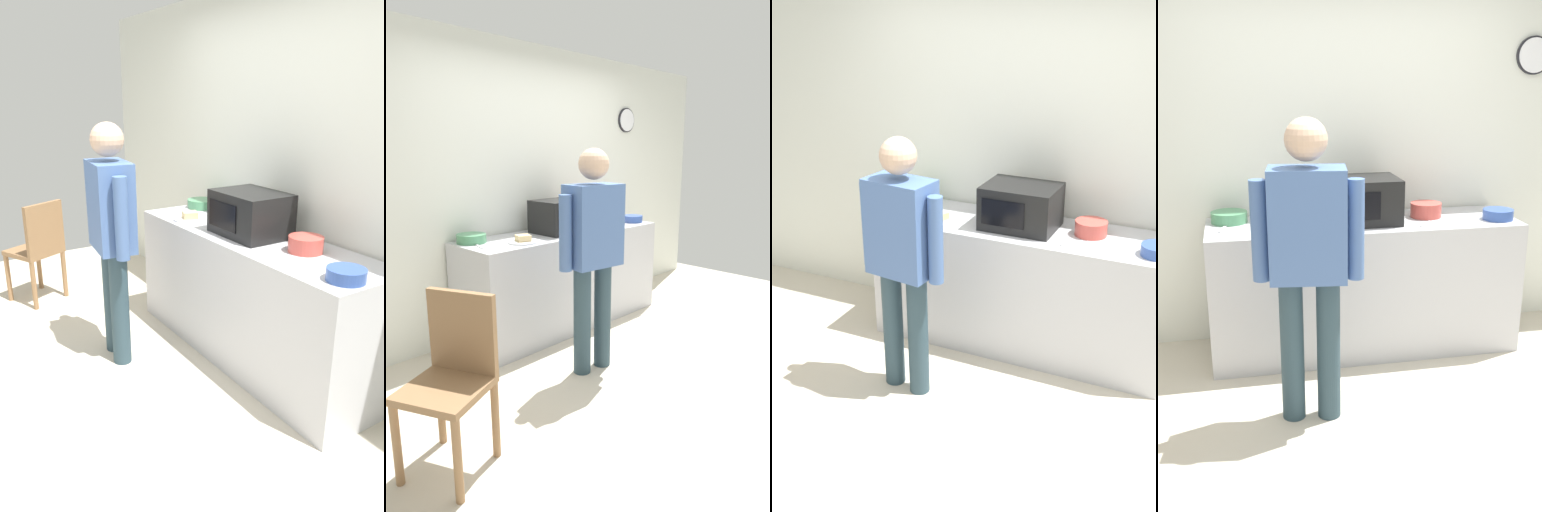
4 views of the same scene
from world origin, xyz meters
TOP-DOWN VIEW (x-y plane):
  - ground_plane at (0.00, 0.00)m, footprint 6.00×6.00m
  - back_wall at (0.00, 1.60)m, footprint 5.40×0.13m
  - kitchen_counter at (0.12, 1.22)m, footprint 2.10×0.62m
  - microwave at (0.10, 1.22)m, footprint 0.50×0.39m
  - sandwich_plate at (-0.47, 1.08)m, footprint 0.26×0.26m
  - salad_bowl at (-0.77, 1.38)m, footprint 0.24×0.24m
  - cereal_bowl at (0.58, 1.27)m, footprint 0.22×0.22m
  - mixing_bowl at (1.04, 1.10)m, footprint 0.21×0.21m
  - fork_utensil at (0.51, 1.07)m, footprint 0.13×0.14m
  - spoon_utensil at (-0.81, 1.20)m, footprint 0.07×0.17m
  - person_standing at (-0.37, 0.39)m, footprint 0.59×0.29m
  - wooden_chair at (-1.66, 0.20)m, footprint 0.53×0.53m

SIDE VIEW (x-z plane):
  - ground_plane at x=0.00m, z-range 0.00..0.00m
  - kitchen_counter at x=0.12m, z-range 0.00..0.92m
  - wooden_chair at x=-1.66m, z-range 0.05..0.99m
  - fork_utensil at x=0.51m, z-range 0.92..0.92m
  - spoon_utensil at x=-0.81m, z-range 0.92..0.92m
  - sandwich_plate at x=-0.47m, z-range 0.90..0.97m
  - mixing_bowl at x=1.04m, z-range 0.92..0.99m
  - salad_bowl at x=-0.77m, z-range 0.92..0.99m
  - cereal_bowl at x=0.58m, z-range 0.92..1.02m
  - person_standing at x=-0.37m, z-range 0.14..1.82m
  - microwave at x=0.10m, z-range 0.92..1.22m
  - back_wall at x=0.00m, z-range 0.00..2.60m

